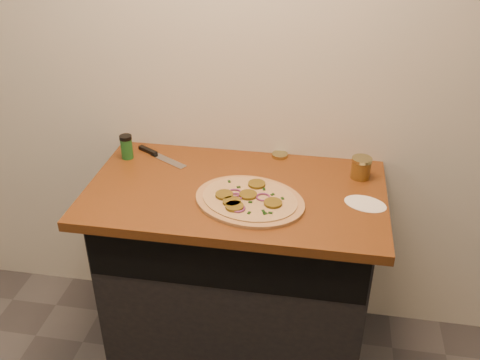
% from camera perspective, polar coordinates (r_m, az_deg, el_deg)
% --- Properties ---
extents(cabinet, '(1.10, 0.60, 0.86)m').
position_cam_1_polar(cabinet, '(2.46, -0.28, -9.91)').
color(cabinet, black).
rests_on(cabinet, ground).
extents(countertop, '(1.20, 0.70, 0.04)m').
position_cam_1_polar(countertop, '(2.17, -0.45, -1.31)').
color(countertop, brown).
rests_on(countertop, cabinet).
extents(pizza, '(0.54, 0.54, 0.03)m').
position_cam_1_polar(pizza, '(2.06, 0.97, -2.13)').
color(pizza, tan).
rests_on(pizza, countertop).
extents(chefs_knife, '(0.26, 0.17, 0.02)m').
position_cam_1_polar(chefs_knife, '(2.42, -8.80, 2.63)').
color(chefs_knife, '#B7BAC1').
rests_on(chefs_knife, countertop).
extents(mason_jar_lid, '(0.09, 0.09, 0.02)m').
position_cam_1_polar(mason_jar_lid, '(2.40, 4.27, 2.66)').
color(mason_jar_lid, tan).
rests_on(mason_jar_lid, countertop).
extents(salsa_jar, '(0.08, 0.08, 0.09)m').
position_cam_1_polar(salsa_jar, '(2.26, 12.78, 1.29)').
color(salsa_jar, '#A31D10').
rests_on(salsa_jar, countertop).
extents(spice_shaker, '(0.05, 0.05, 0.11)m').
position_cam_1_polar(spice_shaker, '(2.41, -12.01, 3.49)').
color(spice_shaker, '#1B5720').
rests_on(spice_shaker, countertop).
extents(flour_spill, '(0.21, 0.21, 0.00)m').
position_cam_1_polar(flour_spill, '(2.11, 13.22, -2.48)').
color(flour_spill, white).
rests_on(flour_spill, countertop).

